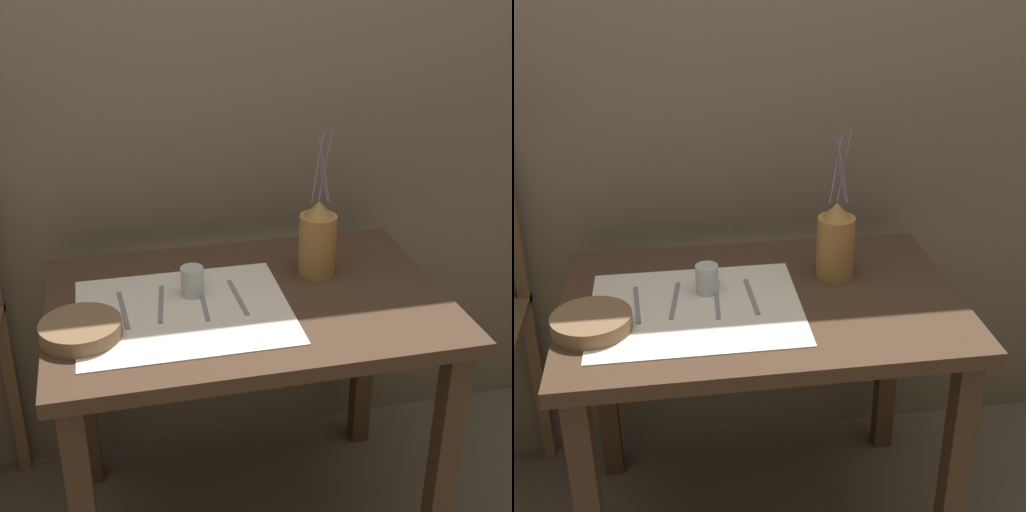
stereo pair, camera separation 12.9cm
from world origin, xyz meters
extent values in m
cube|color=#6B5E4C|center=(0.00, 0.46, 1.20)|extent=(7.00, 0.06, 2.40)
cube|color=#422D1E|center=(0.00, 0.00, 0.77)|extent=(1.05, 0.71, 0.04)
cube|color=#422D1E|center=(0.47, -0.29, 0.37)|extent=(0.06, 0.06, 0.75)
cube|color=#422D1E|center=(-0.47, 0.29, 0.37)|extent=(0.06, 0.06, 0.75)
cube|color=#422D1E|center=(0.47, 0.29, 0.37)|extent=(0.06, 0.06, 0.75)
cube|color=brown|center=(-0.69, 0.40, 0.57)|extent=(0.04, 0.04, 1.14)
cube|color=silver|center=(-0.17, -0.04, 0.79)|extent=(0.54, 0.45, 0.00)
cylinder|color=olive|center=(0.22, 0.10, 0.88)|extent=(0.10, 0.10, 0.18)
cone|color=olive|center=(0.22, 0.10, 0.99)|extent=(0.08, 0.08, 0.04)
cylinder|color=slate|center=(0.23, 0.10, 1.07)|extent=(0.03, 0.02, 0.12)
cylinder|color=slate|center=(0.23, 0.09, 1.10)|extent=(0.04, 0.01, 0.18)
cylinder|color=slate|center=(0.21, 0.10, 1.10)|extent=(0.04, 0.03, 0.19)
cylinder|color=slate|center=(0.23, 0.11, 1.07)|extent=(0.03, 0.03, 0.13)
cylinder|color=slate|center=(0.24, 0.10, 1.11)|extent=(0.03, 0.03, 0.20)
cylinder|color=brown|center=(-0.43, -0.10, 0.81)|extent=(0.20, 0.20, 0.04)
cylinder|color=#B7C1BC|center=(-0.14, 0.05, 0.83)|extent=(0.06, 0.06, 0.08)
cube|color=gray|center=(-0.33, 0.00, 0.79)|extent=(0.02, 0.20, 0.00)
cube|color=gray|center=(-0.23, 0.01, 0.79)|extent=(0.04, 0.20, 0.00)
cube|color=gray|center=(-0.12, -0.01, 0.79)|extent=(0.02, 0.20, 0.00)
sphere|color=gray|center=(-0.12, 0.09, 0.80)|extent=(0.02, 0.02, 0.02)
cube|color=gray|center=(-0.03, 0.00, 0.79)|extent=(0.02, 0.20, 0.00)
camera|label=1|loc=(-0.35, -1.62, 1.70)|focal=50.00mm
camera|label=2|loc=(-0.22, -1.64, 1.70)|focal=50.00mm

